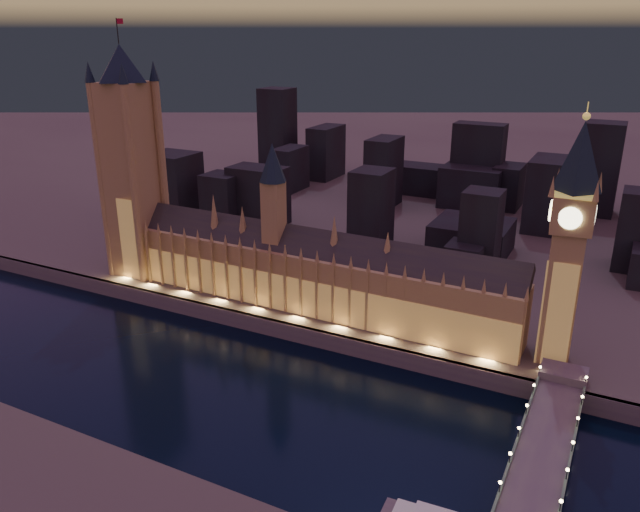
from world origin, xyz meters
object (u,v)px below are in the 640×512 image
at_px(palace_of_westminster, 309,272).
at_px(westminster_bridge, 542,460).
at_px(elizabeth_tower, 571,225).
at_px(victoria_tower, 130,154).

xyz_separation_m(palace_of_westminster, westminster_bridge, (118.44, -65.21, -20.37)).
distance_m(palace_of_westminster, elizabeth_tower, 118.70).
bearing_deg(palace_of_westminster, elizabeth_tower, 0.09).
xyz_separation_m(palace_of_westminster, victoria_tower, (-105.84, 0.18, 47.35)).
height_order(elizabeth_tower, westminster_bridge, elizabeth_tower).
distance_m(elizabeth_tower, westminster_bridge, 88.44).
bearing_deg(victoria_tower, elizabeth_tower, -0.00).
distance_m(victoria_tower, elizabeth_tower, 218.17).
relative_size(victoria_tower, elizabeth_tower, 1.28).
bearing_deg(westminster_bridge, palace_of_westminster, 151.16).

